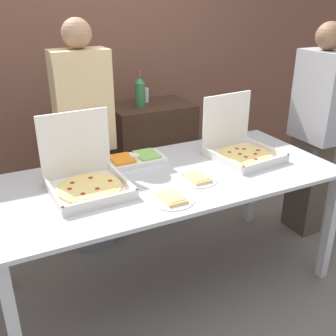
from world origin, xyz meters
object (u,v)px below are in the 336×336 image
at_px(soda_bottle, 140,92).
at_px(soda_can_silver, 145,95).
at_px(veggie_tray, 135,159).
at_px(person_guest_plaid, 315,130).
at_px(paper_plate_front_center, 198,178).
at_px(pizza_box_far_left, 240,146).
at_px(paper_plate_front_right, 172,199).
at_px(pizza_box_near_right, 86,177).
at_px(person_guest_cap, 86,139).

xyz_separation_m(soda_bottle, soda_can_silver, (0.10, 0.13, -0.07)).
height_order(veggie_tray, person_guest_plaid, person_guest_plaid).
bearing_deg(soda_can_silver, soda_bottle, -127.37).
bearing_deg(paper_plate_front_center, soda_can_silver, 80.98).
height_order(pizza_box_far_left, person_guest_plaid, person_guest_plaid).
height_order(paper_plate_front_right, paper_plate_front_center, same).
height_order(pizza_box_far_left, paper_plate_front_right, pizza_box_far_left).
distance_m(paper_plate_front_right, soda_can_silver, 1.52).
distance_m(pizza_box_near_right, paper_plate_front_right, 0.53).
bearing_deg(person_guest_plaid, paper_plate_front_center, 102.41).
xyz_separation_m(veggie_tray, person_guest_plaid, (1.49, -0.17, 0.04)).
bearing_deg(paper_plate_front_right, person_guest_cap, 101.40).
xyz_separation_m(pizza_box_far_left, person_guest_cap, (-0.93, 0.64, 0.00)).
distance_m(paper_plate_front_center, veggie_tray, 0.50).
xyz_separation_m(person_guest_cap, person_guest_plaid, (1.71, -0.57, -0.02)).
bearing_deg(person_guest_cap, pizza_box_far_left, 145.55).
height_order(soda_can_silver, person_guest_plaid, person_guest_plaid).
bearing_deg(soda_bottle, pizza_box_near_right, -128.36).
relative_size(paper_plate_front_center, veggie_tray, 0.61).
bearing_deg(person_guest_plaid, soda_bottle, 53.22).
relative_size(person_guest_cap, person_guest_plaid, 1.02).
bearing_deg(paper_plate_front_center, soda_bottle, 84.95).
xyz_separation_m(veggie_tray, soda_bottle, (0.34, 0.69, 0.29)).
height_order(pizza_box_near_right, soda_bottle, soda_bottle).
distance_m(paper_plate_front_right, veggie_tray, 0.61).
bearing_deg(paper_plate_front_center, veggie_tray, 118.40).
height_order(paper_plate_front_right, soda_can_silver, soda_can_silver).
bearing_deg(pizza_box_near_right, soda_bottle, 49.38).
height_order(soda_bottle, person_guest_cap, person_guest_cap).
distance_m(paper_plate_front_right, person_guest_plaid, 1.58).
height_order(veggie_tray, person_guest_cap, person_guest_cap).
relative_size(paper_plate_front_center, person_guest_cap, 0.14).
distance_m(pizza_box_near_right, soda_can_silver, 1.38).
relative_size(veggie_tray, person_guest_plaid, 0.24).
bearing_deg(paper_plate_front_right, soda_can_silver, 72.16).
relative_size(paper_plate_front_right, veggie_tray, 0.61).
height_order(paper_plate_front_right, soda_bottle, soda_bottle).
height_order(soda_bottle, soda_can_silver, soda_bottle).
distance_m(paper_plate_front_center, soda_can_silver, 1.31).
distance_m(pizza_box_far_left, soda_can_silver, 1.11).
xyz_separation_m(pizza_box_near_right, veggie_tray, (0.41, 0.25, -0.05)).
height_order(pizza_box_near_right, paper_plate_front_right, pizza_box_near_right).
bearing_deg(paper_plate_front_center, pizza_box_far_left, 23.66).
bearing_deg(soda_bottle, paper_plate_front_center, -95.05).
xyz_separation_m(pizza_box_near_right, paper_plate_front_right, (0.39, -0.36, -0.07)).
xyz_separation_m(paper_plate_front_center, person_guest_plaid, (1.25, 0.28, 0.05)).
bearing_deg(person_guest_cap, soda_bottle, -152.53).
bearing_deg(paper_plate_front_right, paper_plate_front_center, 32.44).
height_order(veggie_tray, soda_can_silver, soda_can_silver).
bearing_deg(pizza_box_near_right, veggie_tray, 29.23).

